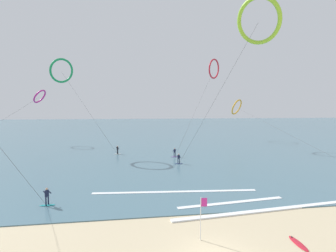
% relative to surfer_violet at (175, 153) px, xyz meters
% --- Properties ---
extents(sea_water, '(400.00, 200.00, 0.08)m').
position_rel_surfer_violet_xyz_m(sea_water, '(-2.47, 76.14, -0.78)').
color(sea_water, slate).
rests_on(sea_water, ground).
extents(surfer_violet, '(1.40, 0.73, 1.70)m').
position_rel_surfer_violet_xyz_m(surfer_violet, '(0.00, 0.00, 0.00)').
color(surfer_violet, purple).
rests_on(surfer_violet, ground).
extents(surfer_teal, '(1.40, 0.69, 1.70)m').
position_rel_surfer_violet_xyz_m(surfer_teal, '(-15.44, -20.24, 0.00)').
color(surfer_teal, teal).
rests_on(surfer_teal, ground).
extents(surfer_ivory, '(1.40, 0.72, 1.70)m').
position_rel_surfer_violet_xyz_m(surfer_ivory, '(-10.89, 4.23, 0.00)').
color(surfer_ivory, silver).
rests_on(surfer_ivory, ground).
extents(surfer_navy, '(1.40, 0.72, 1.70)m').
position_rel_surfer_violet_xyz_m(surfer_navy, '(-0.23, -5.52, 0.00)').
color(surfer_navy, navy).
rests_on(surfer_navy, ground).
extents(kite_lime, '(8.19, 16.48, 20.60)m').
position_rel_surfer_violet_xyz_m(kite_lime, '(5.62, -19.28, 17.47)').
color(kite_lime, '#8CC62D').
rests_on(kite_lime, ground).
extents(kite_amber, '(5.08, 43.34, 11.98)m').
position_rel_surfer_violet_xyz_m(kite_amber, '(22.00, 22.00, 8.86)').
color(kite_amber, orange).
rests_on(kite_amber, ground).
extents(kite_crimson, '(13.88, 14.79, 21.33)m').
position_rel_surfer_violet_xyz_m(kite_crimson, '(11.82, 12.82, 18.08)').
color(kite_crimson, red).
rests_on(kite_crimson, ground).
extents(kite_emerald, '(13.39, 5.40, 19.28)m').
position_rel_surfer_violet_xyz_m(kite_emerald, '(-21.94, 7.24, 15.99)').
color(kite_emerald, '#199351').
rests_on(kite_emerald, ground).
extents(kite_magenta, '(3.98, 48.81, 14.27)m').
position_rel_surfer_violet_xyz_m(kite_magenta, '(-32.30, 22.76, 11.60)').
color(kite_magenta, '#CC288E').
rests_on(kite_magenta, ground).
extents(surfboard_spare, '(0.58, 1.91, 0.20)m').
position_rel_surfer_violet_xyz_m(surfboard_spare, '(3.69, -28.99, -0.78)').
color(surfboard_spare, red).
rests_on(surfboard_spare, ground).
extents(beach_flag, '(0.47, 0.06, 3.05)m').
position_rel_surfer_violet_xyz_m(beach_flag, '(-2.65, -27.66, 1.20)').
color(beach_flag, silver).
rests_on(beach_flag, ground).
extents(wave_crest_near, '(19.51, 2.31, 0.12)m').
position_rel_surfer_violet_xyz_m(wave_crest_near, '(5.35, -23.85, -0.76)').
color(wave_crest_near, white).
rests_on(wave_crest_near, ground).
extents(wave_crest_mid, '(10.94, 1.63, 0.12)m').
position_rel_surfer_violet_xyz_m(wave_crest_mid, '(2.00, -21.97, -0.76)').
color(wave_crest_mid, white).
rests_on(wave_crest_mid, ground).
extents(wave_crest_far, '(17.88, 1.85, 0.12)m').
position_rel_surfer_violet_xyz_m(wave_crest_far, '(-2.95, -18.33, -0.76)').
color(wave_crest_far, white).
rests_on(wave_crest_far, ground).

